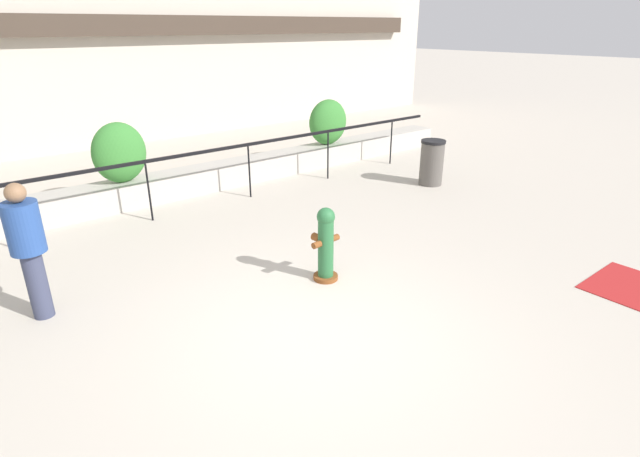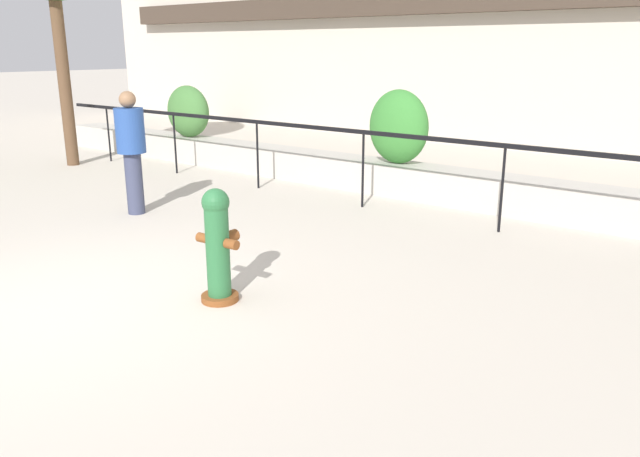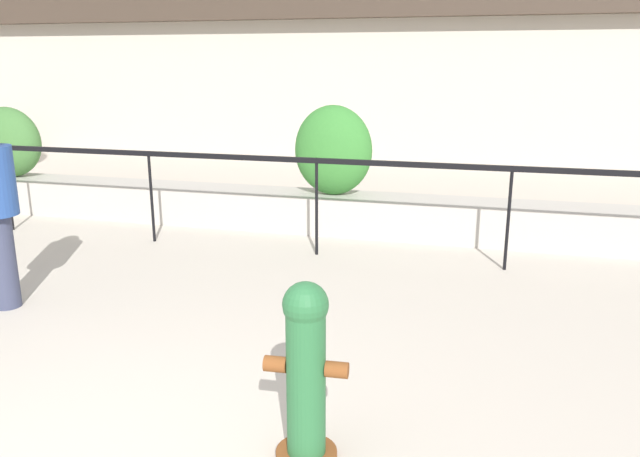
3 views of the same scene
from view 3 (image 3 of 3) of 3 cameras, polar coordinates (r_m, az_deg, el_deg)
planter_wall_low at (r=8.36m, az=1.70°, el=1.44°), size 18.00×0.70×0.50m
fence_railing_segment at (r=7.16m, az=-0.32°, el=5.42°), size 15.00×0.05×1.15m
hedge_bush_0 at (r=10.66m, az=-26.63°, el=7.08°), size 1.09×0.62×1.06m
hedge_bush_1 at (r=8.22m, az=1.22°, el=7.16°), size 1.03×0.61×1.17m
fire_hydrant at (r=3.54m, az=-1.28°, el=-13.00°), size 0.48×0.44×1.08m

